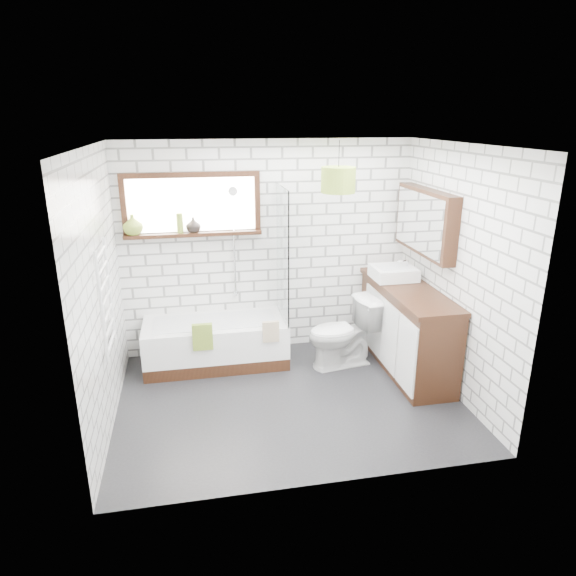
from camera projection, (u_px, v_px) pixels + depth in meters
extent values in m
cube|color=black|center=(289.00, 399.00, 5.23)|extent=(3.40, 2.60, 0.01)
cube|color=white|center=(289.00, 144.00, 4.43)|extent=(3.40, 2.60, 0.01)
cube|color=white|center=(268.00, 249.00, 6.04)|extent=(3.40, 0.01, 2.50)
cube|color=white|center=(325.00, 338.00, 3.62)|extent=(3.40, 0.01, 2.50)
cube|color=white|center=(100.00, 294.00, 4.52)|extent=(0.01, 2.60, 2.50)
cube|color=white|center=(456.00, 272.00, 5.14)|extent=(0.01, 2.60, 2.50)
cube|color=black|center=(192.00, 205.00, 5.67)|extent=(1.52, 0.16, 0.68)
cube|color=white|center=(106.00, 299.00, 4.55)|extent=(0.06, 0.52, 1.00)
cube|color=black|center=(425.00, 222.00, 5.55)|extent=(0.16, 1.20, 0.70)
cylinder|color=silver|center=(234.00, 243.00, 5.90)|extent=(0.02, 0.02, 1.30)
cube|color=white|center=(216.00, 343.00, 5.90)|extent=(1.61, 0.71, 0.52)
cube|color=white|center=(282.00, 254.00, 5.72)|extent=(0.02, 0.72, 1.50)
cube|color=olive|center=(203.00, 337.00, 5.47)|extent=(0.22, 0.06, 0.29)
cube|color=tan|center=(271.00, 332.00, 5.60)|extent=(0.18, 0.05, 0.24)
cube|color=black|center=(406.00, 328.00, 5.75)|extent=(0.54, 1.69, 0.96)
cube|color=white|center=(394.00, 273.00, 5.86)|extent=(0.48, 0.42, 0.14)
cylinder|color=silver|center=(407.00, 267.00, 5.87)|extent=(0.04, 0.04, 0.16)
imported|color=white|center=(342.00, 333.00, 5.82)|extent=(0.57, 0.85, 0.80)
imported|color=olive|center=(133.00, 226.00, 5.59)|extent=(0.27, 0.27, 0.23)
imported|color=black|center=(193.00, 227.00, 5.72)|extent=(0.22, 0.22, 0.17)
cylinder|color=olive|center=(180.00, 225.00, 5.69)|extent=(0.07, 0.07, 0.22)
cylinder|color=olive|center=(338.00, 180.00, 5.38)|extent=(0.36, 0.36, 0.27)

